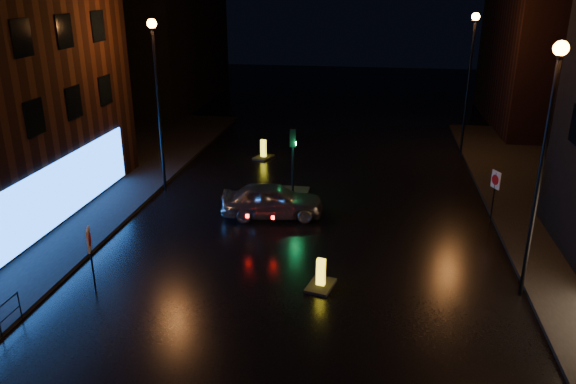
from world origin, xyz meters
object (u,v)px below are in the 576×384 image
road_sign_left (90,245)px  traffic_signal (293,187)px  bollard_near (321,281)px  bollard_far (263,154)px  silver_hatchback (272,200)px  road_sign_right (495,184)px

road_sign_left → traffic_signal: bearing=41.0°
bollard_near → bollard_far: bearing=121.8°
silver_hatchback → bollard_far: 8.97m
bollard_far → road_sign_left: 16.46m
bollard_far → road_sign_left: road_sign_left is taller
bollard_far → road_sign_left: (-2.60, -16.18, 1.53)m
road_sign_right → silver_hatchback: bearing=-19.3°
traffic_signal → road_sign_right: 9.34m
traffic_signal → bollard_far: bearing=113.9°
traffic_signal → road_sign_left: (-5.30, -10.08, 1.28)m
bollard_far → road_sign_right: road_sign_right is taller
traffic_signal → bollard_far: size_ratio=2.30×
bollard_near → bollard_far: size_ratio=0.92×
silver_hatchback → bollard_far: bearing=6.0°
silver_hatchback → bollard_near: bearing=-162.7°
bollard_near → traffic_signal: bearing=117.9°
bollard_near → road_sign_right: 9.79m
traffic_signal → bollard_near: size_ratio=2.50×
silver_hatchback → road_sign_right: 9.73m
bollard_near → road_sign_left: size_ratio=0.58×
traffic_signal → road_sign_right: size_ratio=1.47×
bollard_near → road_sign_right: (6.84, 6.84, 1.52)m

